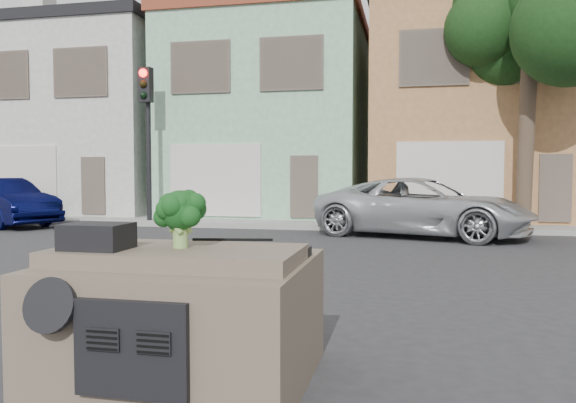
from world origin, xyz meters
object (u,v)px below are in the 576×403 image
(navy_sedan, at_px, (2,226))
(broccoli, at_px, (180,218))
(silver_pickup, at_px, (423,236))
(traffic_signal, at_px, (147,146))

(navy_sedan, height_order, broccoli, broccoli)
(navy_sedan, xyz_separation_m, silver_pickup, (13.09, -0.18, 0.00))
(silver_pickup, xyz_separation_m, broccoli, (-2.12, -11.21, 1.35))
(navy_sedan, xyz_separation_m, broccoli, (10.97, -11.39, 1.35))
(broccoli, bearing_deg, navy_sedan, 133.93)
(navy_sedan, height_order, silver_pickup, silver_pickup)
(silver_pickup, xyz_separation_m, traffic_signal, (-8.64, 1.43, 2.55))
(navy_sedan, xyz_separation_m, traffic_signal, (4.45, 1.25, 2.55))
(navy_sedan, relative_size, broccoli, 9.95)
(silver_pickup, bearing_deg, broccoli, -173.92)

